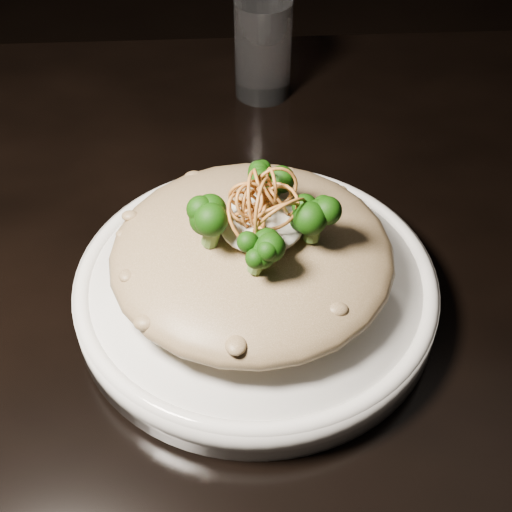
% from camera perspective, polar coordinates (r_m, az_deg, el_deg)
% --- Properties ---
extents(table, '(1.10, 0.80, 0.75)m').
position_cam_1_polar(table, '(0.70, -2.24, -4.93)').
color(table, black).
rests_on(table, ground).
extents(plate, '(0.29, 0.29, 0.03)m').
position_cam_1_polar(plate, '(0.59, 0.00, -2.76)').
color(plate, white).
rests_on(plate, table).
extents(risotto, '(0.22, 0.22, 0.05)m').
position_cam_1_polar(risotto, '(0.56, -0.32, 0.20)').
color(risotto, brown).
rests_on(risotto, plate).
extents(broccoli, '(0.13, 0.13, 0.05)m').
position_cam_1_polar(broccoli, '(0.52, 0.60, 3.48)').
color(broccoli, black).
rests_on(broccoli, risotto).
extents(cheese, '(0.06, 0.06, 0.02)m').
position_cam_1_polar(cheese, '(0.53, 0.45, 2.60)').
color(cheese, silver).
rests_on(cheese, risotto).
extents(shallots, '(0.06, 0.06, 0.04)m').
position_cam_1_polar(shallots, '(0.52, 0.41, 4.92)').
color(shallots, brown).
rests_on(shallots, cheese).
extents(drinking_glass, '(0.07, 0.07, 0.11)m').
position_cam_1_polar(drinking_glass, '(0.82, 0.56, 16.24)').
color(drinking_glass, silver).
rests_on(drinking_glass, table).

